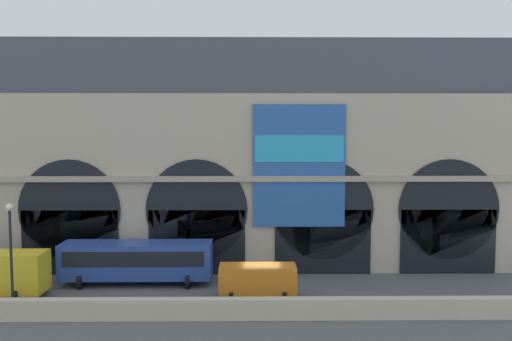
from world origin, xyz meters
name	(u,v)px	position (x,y,z in m)	size (l,w,h in m)	color
ground_plane	(261,294)	(0.00, 0.00, 0.00)	(200.00, 200.00, 0.00)	#54565B
quay_parapet_wall	(263,309)	(0.00, -4.76, 0.63)	(90.00, 0.70, 1.26)	beige
station_building	(260,160)	(0.04, 7.11, 8.94)	(51.61, 4.61, 18.58)	#B2A891
bus_midwest	(137,260)	(-9.13, 2.41, 1.78)	(11.00, 3.25, 3.10)	#28479E
van_center	(258,279)	(-0.27, -0.75, 1.25)	(5.20, 2.48, 2.20)	orange
street_lamp_quayside	(11,244)	(-15.32, -3.96, 4.41)	(0.44, 0.44, 6.90)	black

